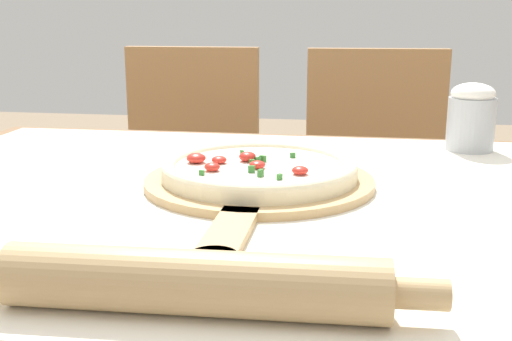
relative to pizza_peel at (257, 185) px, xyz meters
name	(u,v)px	position (x,y,z in m)	size (l,w,h in m)	color
dining_table	(214,272)	(-0.06, -0.03, -0.13)	(1.11, 0.93, 0.74)	brown
towel_cloth	(213,194)	(-0.06, -0.03, -0.01)	(1.03, 0.85, 0.00)	white
pizza_peel	(257,185)	(0.00, 0.00, 0.00)	(0.33, 0.49, 0.01)	tan
pizza	(259,169)	(0.00, 0.02, 0.02)	(0.28, 0.28, 0.03)	beige
rolling_pin	(194,282)	(0.01, -0.39, 0.02)	(0.41, 0.07, 0.06)	tan
chair_left	(188,183)	(-0.33, 0.83, -0.23)	(0.41, 0.41, 0.89)	#A37547
chair_right	(375,191)	(0.19, 0.83, -0.23)	(0.42, 0.42, 0.89)	#A37547
flour_cup	(471,116)	(0.34, 0.32, 0.06)	(0.08, 0.08, 0.12)	#B2B7BC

